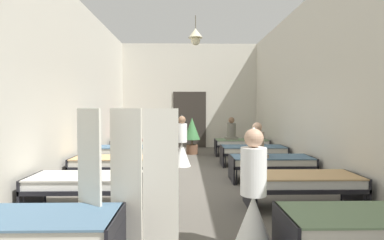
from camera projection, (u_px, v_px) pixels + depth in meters
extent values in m
cube|color=#59544C|center=(193.00, 183.00, 7.04)|extent=(6.36, 12.65, 0.10)
cube|color=beige|center=(190.00, 96.00, 13.07)|extent=(6.16, 0.20, 4.46)
cube|color=beige|center=(63.00, 85.00, 6.89)|extent=(0.20, 12.05, 4.46)
cube|color=beige|center=(321.00, 85.00, 7.01)|extent=(0.20, 12.05, 4.46)
cube|color=#2D2823|center=(190.00, 120.00, 12.99)|extent=(1.40, 0.06, 2.40)
cylinder|color=brown|center=(196.00, 22.00, 8.98)|extent=(0.02, 0.02, 0.37)
cone|color=beige|center=(195.00, 33.00, 8.99)|extent=(0.44, 0.44, 0.28)
sphere|color=beige|center=(195.00, 41.00, 9.00)|extent=(0.28, 0.28, 0.28)
cylinder|color=black|center=(119.00, 237.00, 3.58)|extent=(0.03, 0.03, 0.34)
cube|color=black|center=(28.00, 234.00, 3.19)|extent=(1.90, 0.84, 0.07)
cube|color=silver|center=(28.00, 224.00, 3.19)|extent=(1.82, 0.78, 0.14)
cube|color=slate|center=(28.00, 216.00, 3.19)|extent=(1.86, 0.82, 0.02)
cylinder|color=black|center=(280.00, 236.00, 3.62)|extent=(0.03, 0.03, 0.34)
cube|color=black|center=(370.00, 231.00, 3.27)|extent=(1.90, 0.84, 0.07)
cube|color=black|center=(285.00, 239.00, 3.25)|extent=(0.04, 0.84, 0.57)
cube|color=silver|center=(370.00, 221.00, 3.26)|extent=(1.82, 0.78, 0.14)
cube|color=slate|center=(370.00, 214.00, 3.26)|extent=(1.86, 0.82, 0.02)
cylinder|color=black|center=(24.00, 206.00, 4.72)|extent=(0.03, 0.03, 0.34)
cylinder|color=black|center=(45.00, 193.00, 5.44)|extent=(0.03, 0.03, 0.34)
cylinder|color=black|center=(135.00, 205.00, 4.76)|extent=(0.03, 0.03, 0.34)
cylinder|color=black|center=(142.00, 192.00, 5.48)|extent=(0.03, 0.03, 0.34)
cube|color=black|center=(87.00, 187.00, 5.09)|extent=(1.90, 0.84, 0.07)
cube|color=black|center=(32.00, 192.00, 5.08)|extent=(0.04, 0.84, 0.57)
cube|color=black|center=(142.00, 192.00, 5.11)|extent=(0.04, 0.84, 0.57)
cube|color=white|center=(87.00, 181.00, 5.09)|extent=(1.82, 0.78, 0.14)
cube|color=beige|center=(87.00, 176.00, 5.08)|extent=(1.86, 0.82, 0.02)
cylinder|color=black|center=(257.00, 204.00, 4.80)|extent=(0.03, 0.03, 0.34)
cylinder|color=black|center=(247.00, 192.00, 5.52)|extent=(0.03, 0.03, 0.34)
cylinder|color=black|center=(365.00, 204.00, 4.83)|extent=(0.03, 0.03, 0.34)
cylinder|color=black|center=(341.00, 191.00, 5.55)|extent=(0.03, 0.03, 0.34)
cube|color=black|center=(302.00, 186.00, 5.17)|extent=(1.90, 0.84, 0.07)
cube|color=black|center=(248.00, 191.00, 5.15)|extent=(0.04, 0.84, 0.57)
cube|color=black|center=(356.00, 190.00, 5.19)|extent=(0.04, 0.84, 0.57)
cube|color=white|center=(302.00, 180.00, 5.16)|extent=(1.82, 0.78, 0.14)
cube|color=tan|center=(302.00, 175.00, 5.16)|extent=(1.86, 0.82, 0.02)
cylinder|color=black|center=(70.00, 178.00, 6.62)|extent=(0.03, 0.03, 0.34)
cylinder|color=black|center=(82.00, 171.00, 7.34)|extent=(0.03, 0.03, 0.34)
cylinder|color=black|center=(150.00, 178.00, 6.66)|extent=(0.03, 0.03, 0.34)
cylinder|color=black|center=(153.00, 171.00, 7.38)|extent=(0.03, 0.03, 0.34)
cube|color=black|center=(114.00, 165.00, 6.99)|extent=(1.90, 0.84, 0.07)
cube|color=black|center=(74.00, 169.00, 6.98)|extent=(0.04, 0.84, 0.57)
cube|color=black|center=(154.00, 169.00, 7.01)|extent=(0.04, 0.84, 0.57)
cube|color=silver|center=(114.00, 161.00, 6.99)|extent=(1.82, 0.78, 0.14)
cube|color=tan|center=(114.00, 157.00, 6.98)|extent=(1.86, 0.82, 0.02)
cylinder|color=black|center=(237.00, 177.00, 6.70)|extent=(0.03, 0.03, 0.34)
cylinder|color=black|center=(232.00, 170.00, 7.42)|extent=(0.03, 0.03, 0.34)
cylinder|color=black|center=(314.00, 177.00, 6.73)|extent=(0.03, 0.03, 0.34)
cylinder|color=black|center=(302.00, 170.00, 7.45)|extent=(0.03, 0.03, 0.34)
cube|color=black|center=(271.00, 165.00, 7.06)|extent=(1.90, 0.84, 0.07)
cube|color=black|center=(231.00, 169.00, 7.05)|extent=(0.04, 0.84, 0.57)
cube|color=black|center=(310.00, 168.00, 7.09)|extent=(0.04, 0.84, 0.57)
cube|color=silver|center=(271.00, 160.00, 7.06)|extent=(1.82, 0.78, 0.14)
cube|color=slate|center=(271.00, 157.00, 7.06)|extent=(1.86, 0.82, 0.02)
cylinder|color=black|center=(96.00, 162.00, 8.52)|extent=(0.03, 0.03, 0.34)
cylinder|color=black|center=(103.00, 158.00, 9.24)|extent=(0.03, 0.03, 0.34)
cylinder|color=black|center=(158.00, 162.00, 8.55)|extent=(0.03, 0.03, 0.34)
cylinder|color=black|center=(160.00, 158.00, 9.27)|extent=(0.03, 0.03, 0.34)
cube|color=black|center=(129.00, 153.00, 8.89)|extent=(1.90, 0.84, 0.07)
cube|color=black|center=(98.00, 156.00, 8.87)|extent=(0.04, 0.84, 0.57)
cube|color=black|center=(161.00, 156.00, 8.91)|extent=(0.04, 0.84, 0.57)
cube|color=silver|center=(129.00, 150.00, 8.88)|extent=(1.82, 0.78, 0.14)
cube|color=slate|center=(129.00, 147.00, 8.88)|extent=(1.86, 0.82, 0.02)
cylinder|color=black|center=(225.00, 162.00, 8.59)|extent=(0.03, 0.03, 0.34)
cylinder|color=black|center=(222.00, 158.00, 9.31)|extent=(0.03, 0.03, 0.34)
cylinder|color=black|center=(286.00, 162.00, 8.63)|extent=(0.03, 0.03, 0.34)
cylinder|color=black|center=(278.00, 157.00, 9.35)|extent=(0.03, 0.03, 0.34)
cube|color=black|center=(253.00, 153.00, 8.96)|extent=(1.90, 0.84, 0.07)
cube|color=black|center=(222.00, 156.00, 8.95)|extent=(0.04, 0.84, 0.57)
cube|color=black|center=(284.00, 156.00, 8.99)|extent=(0.04, 0.84, 0.57)
cube|color=silver|center=(253.00, 149.00, 8.96)|extent=(1.82, 0.78, 0.14)
cube|color=slate|center=(253.00, 146.00, 8.96)|extent=(1.86, 0.82, 0.02)
cylinder|color=black|center=(112.00, 152.00, 10.42)|extent=(0.03, 0.03, 0.34)
cylinder|color=black|center=(117.00, 150.00, 11.14)|extent=(0.03, 0.03, 0.34)
cylinder|color=black|center=(163.00, 152.00, 10.45)|extent=(0.03, 0.03, 0.34)
cylinder|color=black|center=(164.00, 149.00, 11.17)|extent=(0.03, 0.03, 0.34)
cube|color=black|center=(139.00, 145.00, 10.79)|extent=(1.90, 0.84, 0.07)
cube|color=black|center=(113.00, 148.00, 10.77)|extent=(0.04, 0.84, 0.57)
cube|color=black|center=(165.00, 148.00, 10.81)|extent=(0.04, 0.84, 0.57)
cube|color=white|center=(139.00, 142.00, 10.78)|extent=(1.82, 0.78, 0.14)
cube|color=#8C4C47|center=(139.00, 140.00, 10.78)|extent=(1.86, 0.82, 0.02)
cylinder|color=black|center=(218.00, 152.00, 10.49)|extent=(0.03, 0.03, 0.34)
cylinder|color=black|center=(216.00, 149.00, 11.21)|extent=(0.03, 0.03, 0.34)
cylinder|color=black|center=(268.00, 152.00, 10.53)|extent=(0.03, 0.03, 0.34)
cylinder|color=black|center=(263.00, 149.00, 11.25)|extent=(0.03, 0.03, 0.34)
cube|color=black|center=(241.00, 145.00, 10.86)|extent=(1.90, 0.84, 0.07)
cube|color=black|center=(215.00, 147.00, 10.85)|extent=(0.04, 0.84, 0.57)
cube|color=black|center=(267.00, 147.00, 10.88)|extent=(0.04, 0.84, 0.57)
cube|color=white|center=(241.00, 142.00, 10.86)|extent=(1.82, 0.78, 0.14)
cube|color=slate|center=(241.00, 140.00, 10.85)|extent=(1.86, 0.82, 0.02)
cone|color=white|center=(182.00, 154.00, 8.83)|extent=(0.52, 0.52, 0.70)
cylinder|color=white|center=(182.00, 133.00, 8.80)|extent=(0.30, 0.30, 0.55)
sphere|color=#846047|center=(182.00, 120.00, 8.79)|extent=(0.22, 0.22, 0.22)
cone|color=white|center=(182.00, 117.00, 8.78)|extent=(0.18, 0.18, 0.10)
cone|color=white|center=(253.00, 225.00, 3.50)|extent=(0.52, 0.52, 0.70)
cylinder|color=white|center=(254.00, 171.00, 3.48)|extent=(0.30, 0.30, 0.55)
sphere|color=tan|center=(254.00, 138.00, 3.46)|extent=(0.22, 0.22, 0.22)
cone|color=white|center=(254.00, 131.00, 3.46)|extent=(0.18, 0.18, 0.10)
cylinder|color=slate|center=(231.00, 131.00, 10.90)|extent=(0.32, 0.32, 0.58)
cube|color=slate|center=(231.00, 138.00, 10.91)|extent=(0.44, 0.44, 0.08)
sphere|color=#846047|center=(231.00, 120.00, 10.88)|extent=(0.22, 0.22, 0.22)
cylinder|color=gray|center=(257.00, 144.00, 6.97)|extent=(0.32, 0.32, 0.58)
cube|color=gray|center=(257.00, 155.00, 6.98)|extent=(0.44, 0.44, 0.08)
sphere|color=tan|center=(257.00, 127.00, 6.96)|extent=(0.22, 0.22, 0.22)
cylinder|color=brown|center=(192.00, 149.00, 11.17)|extent=(0.43, 0.43, 0.34)
cylinder|color=brown|center=(192.00, 142.00, 11.16)|extent=(0.06, 0.06, 0.20)
cone|color=#3D7A42|center=(192.00, 129.00, 11.14)|extent=(0.59, 0.59, 0.80)
cube|color=silver|center=(89.00, 180.00, 3.56)|extent=(0.35, 0.28, 1.70)
cube|color=silver|center=(126.00, 179.00, 3.63)|extent=(0.41, 0.17, 1.70)
cube|color=silver|center=(161.00, 180.00, 3.58)|extent=(0.42, 0.05, 1.70)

